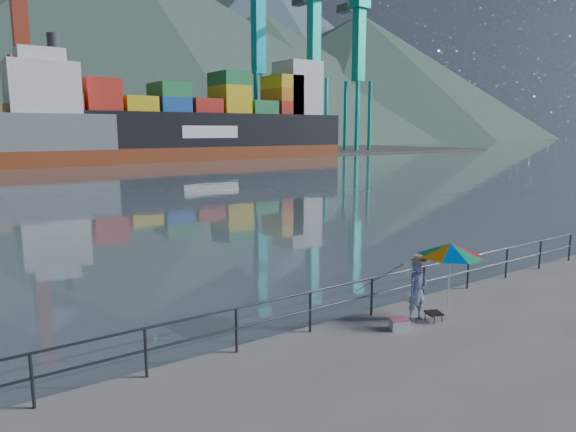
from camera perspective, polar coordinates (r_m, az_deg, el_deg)
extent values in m
cube|color=slate|center=(10.32, 26.48, -20.62)|extent=(24.00, 11.00, 0.50)
cube|color=#514F4C|center=(102.29, -24.58, 5.99)|extent=(200.00, 40.00, 0.40)
cylinder|color=#2D3033|center=(12.84, 6.09, -7.59)|extent=(22.00, 0.05, 0.05)
cylinder|color=#2D3033|center=(12.98, 6.06, -9.48)|extent=(22.00, 0.05, 0.05)
cube|color=#2D3033|center=(13.00, 6.06, -9.69)|extent=(22.00, 0.06, 1.00)
cone|color=#385147|center=(230.67, -17.95, 17.86)|extent=(332.80, 332.80, 80.00)
cone|color=#385147|center=(263.22, -2.92, 15.22)|extent=(257.92, 257.92, 62.00)
cone|color=#385147|center=(309.82, 8.03, 15.02)|extent=(291.20, 291.20, 70.00)
cube|color=#267F3F|center=(101.22, -24.58, 7.44)|extent=(6.00, 2.40, 5.20)
cube|color=gray|center=(102.56, -21.02, 8.41)|extent=(6.00, 2.40, 7.80)
cube|color=red|center=(104.36, -17.45, 7.18)|extent=(6.00, 2.40, 2.60)
cube|color=orange|center=(106.42, -14.14, 8.76)|extent=(6.00, 2.40, 7.80)
cube|color=#194CA5|center=(108.94, -10.86, 7.52)|extent=(6.00, 2.40, 2.60)
cube|color=orange|center=(111.67, -7.82, 8.98)|extent=(6.00, 2.40, 7.80)
cube|color=red|center=(114.76, -4.89, 9.05)|extent=(6.00, 2.40, 7.80)
cube|color=gray|center=(118.15, -2.11, 8.46)|extent=(6.00, 2.40, 5.20)
cube|color=yellow|center=(121.75, 0.49, 9.11)|extent=(6.00, 2.40, 7.80)
cube|color=#194CA5|center=(104.21, -24.83, 6.74)|extent=(6.00, 2.40, 2.60)
cube|color=#194CA5|center=(105.49, -21.38, 7.69)|extent=(6.00, 2.40, 5.20)
cube|color=#194CA5|center=(107.23, -17.93, 7.21)|extent=(6.00, 2.40, 2.60)
cube|color=orange|center=(109.29, -14.65, 7.39)|extent=(6.00, 2.40, 2.60)
cube|color=yellow|center=(111.65, -11.52, 8.21)|extent=(6.00, 2.40, 5.20)
cube|color=yellow|center=(114.37, -8.49, 8.33)|extent=(6.00, 2.40, 5.20)
cube|color=#194CA5|center=(117.38, -5.63, 9.05)|extent=(6.00, 2.40, 7.80)
cube|color=yellow|center=(120.71, -2.88, 7.86)|extent=(6.00, 2.40, 2.60)
cube|color=orange|center=(124.23, -0.31, 8.52)|extent=(6.00, 2.40, 5.20)
cube|color=yellow|center=(107.13, -25.16, 7.46)|extent=(6.00, 2.40, 5.20)
cube|color=gray|center=(108.45, -21.71, 7.02)|extent=(6.00, 2.40, 2.60)
cube|color=yellow|center=(110.10, -18.39, 7.23)|extent=(6.00, 2.40, 2.60)
imported|color=navy|center=(13.48, 14.18, -8.03)|extent=(0.59, 0.41, 1.54)
cylinder|color=white|center=(13.69, 17.42, -7.30)|extent=(0.04, 0.04, 1.82)
cone|color=blue|center=(13.46, 17.61, -3.58)|extent=(2.10, 2.10, 0.34)
cube|color=black|center=(13.65, 15.89, -10.33)|extent=(0.48, 0.48, 0.05)
cube|color=#2D3033|center=(13.69, 15.86, -10.80)|extent=(0.31, 0.31, 0.19)
cube|color=silver|center=(12.95, 12.24, -11.72)|extent=(0.51, 0.44, 0.25)
cylinder|color=black|center=(14.16, 9.95, -10.30)|extent=(0.22, 1.52, 1.08)
cube|color=silver|center=(80.72, -25.68, 12.67)|extent=(9.00, 7.10, 7.00)
cube|color=maroon|center=(90.64, -9.81, 6.84)|extent=(54.80, 9.13, 2.50)
cube|color=black|center=(90.55, -9.89, 9.40)|extent=(54.80, 9.13, 5.60)
cube|color=silver|center=(101.40, 1.04, 13.94)|extent=(7.00, 7.31, 10.00)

